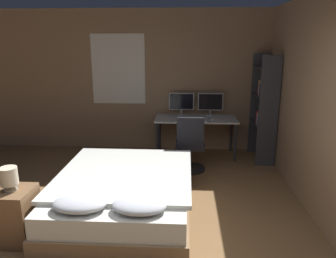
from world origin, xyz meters
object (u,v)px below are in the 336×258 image
(bed, at_px, (125,194))
(bedside_lamp, at_px, (9,177))
(keyboard, at_px, (196,120))
(bookshelf, at_px, (265,104))
(desk, at_px, (196,122))
(computer_mouse, at_px, (212,120))
(monitor_right, at_px, (210,103))
(office_chair, at_px, (190,149))
(nightstand, at_px, (14,215))
(monitor_left, at_px, (181,102))

(bed, relative_size, bedside_lamp, 8.20)
(keyboard, height_order, bookshelf, bookshelf)
(bookshelf, bearing_deg, bed, -136.27)
(desk, xyz_separation_m, computer_mouse, (0.28, -0.24, 0.10))
(bed, height_order, bookshelf, bookshelf)
(monitor_right, bearing_deg, desk, -139.04)
(computer_mouse, distance_m, bookshelf, 0.96)
(bedside_lamp, distance_m, office_chair, 2.84)
(bed, relative_size, bookshelf, 1.10)
(keyboard, distance_m, computer_mouse, 0.28)
(nightstand, bearing_deg, keyboard, 52.84)
(office_chair, xyz_separation_m, bookshelf, (1.30, 0.60, 0.65))
(monitor_right, height_order, keyboard, monitor_right)
(monitor_right, bearing_deg, keyboard, -120.12)
(computer_mouse, height_order, bookshelf, bookshelf)
(nightstand, bearing_deg, monitor_left, 61.00)
(monitor_left, bearing_deg, nightstand, -119.00)
(monitor_left, height_order, keyboard, monitor_left)
(monitor_left, distance_m, monitor_right, 0.55)
(bedside_lamp, distance_m, desk, 3.52)
(keyboard, height_order, office_chair, office_chair)
(office_chair, bearing_deg, nightstand, -132.36)
(nightstand, relative_size, monitor_right, 1.24)
(bedside_lamp, bearing_deg, monitor_right, 53.84)
(monitor_right, bearing_deg, nightstand, -126.16)
(monitor_right, distance_m, bookshelf, 1.02)
(office_chair, bearing_deg, monitor_left, 98.97)
(keyboard, height_order, computer_mouse, computer_mouse)
(bed, height_order, desk, desk)
(bed, xyz_separation_m, office_chair, (0.83, 1.43, 0.13))
(bed, distance_m, monitor_left, 2.66)
(desk, distance_m, office_chair, 0.85)
(office_chair, bearing_deg, desk, 82.14)
(computer_mouse, relative_size, office_chair, 0.07)
(bed, bearing_deg, nightstand, -148.85)
(monitor_right, xyz_separation_m, bookshelf, (0.92, -0.44, 0.07))
(bedside_lamp, xyz_separation_m, monitor_right, (2.29, 3.13, 0.23))
(desk, relative_size, office_chair, 1.58)
(desk, height_order, keyboard, keyboard)
(nightstand, height_order, office_chair, office_chair)
(bedside_lamp, bearing_deg, bed, 31.15)
(bedside_lamp, distance_m, keyboard, 3.33)
(desk, distance_m, bookshelf, 1.27)
(bed, bearing_deg, office_chair, 60.09)
(monitor_left, bearing_deg, monitor_right, 0.00)
(bookshelf, bearing_deg, computer_mouse, -177.90)
(bookshelf, bearing_deg, monitor_right, 154.24)
(bed, xyz_separation_m, bookshelf, (2.13, 2.04, 0.78))
(bed, relative_size, monitor_right, 4.39)
(bed, relative_size, monitor_left, 4.39)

